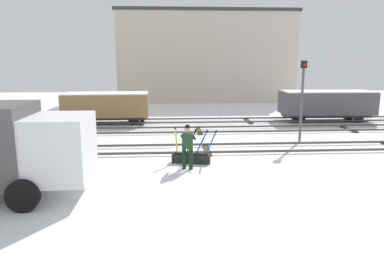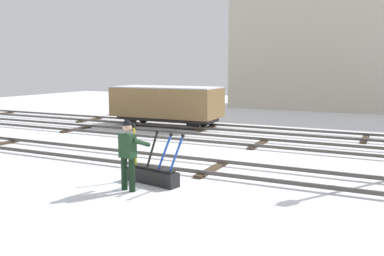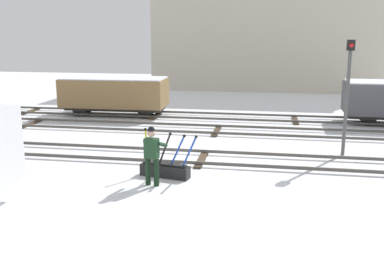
{
  "view_description": "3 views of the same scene",
  "coord_description": "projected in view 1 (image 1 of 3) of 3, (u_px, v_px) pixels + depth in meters",
  "views": [
    {
      "loc": [
        -1.65,
        -15.6,
        4.07
      ],
      "look_at": [
        -0.59,
        1.43,
        0.78
      ],
      "focal_mm": 33.49,
      "sensor_mm": 36.0,
      "label": 1
    },
    {
      "loc": [
        4.67,
        -10.76,
        2.93
      ],
      "look_at": [
        -1.61,
        1.99,
        0.87
      ],
      "focal_mm": 39.54,
      "sensor_mm": 36.0,
      "label": 2
    },
    {
      "loc": [
        2.09,
        -14.01,
        4.24
      ],
      "look_at": [
        -0.44,
        0.67,
        0.96
      ],
      "focal_mm": 40.75,
      "sensor_mm": 36.0,
      "label": 3
    }
  ],
  "objects": [
    {
      "name": "signal_post",
      "position": [
        302.0,
        93.0,
        17.47
      ],
      "size": [
        0.24,
        0.32,
        4.0
      ],
      "color": "#4C4C4C",
      "rests_on": "ground_plane"
    },
    {
      "name": "freight_car_far_end",
      "position": [
        327.0,
        103.0,
        23.74
      ],
      "size": [
        6.01,
        2.3,
        2.01
      ],
      "rotation": [
        0.0,
        0.0,
        -0.02
      ],
      "color": "#2D2B28",
      "rests_on": "ground_plane"
    },
    {
      "name": "freight_car_mid_siding",
      "position": [
        107.0,
        105.0,
        22.86
      ],
      "size": [
        5.38,
        2.37,
        1.97
      ],
      "rotation": [
        0.0,
        0.0,
        0.03
      ],
      "color": "#2D2B28",
      "rests_on": "ground_plane"
    },
    {
      "name": "switch_lever_frame",
      "position": [
        191.0,
        157.0,
        14.23
      ],
      "size": [
        1.8,
        0.65,
        1.45
      ],
      "rotation": [
        0.0,
        0.0,
        -0.19
      ],
      "color": "black",
      "rests_on": "ground_plane"
    },
    {
      "name": "track_main_line",
      "position": [
        207.0,
        148.0,
        16.14
      ],
      "size": [
        44.0,
        1.94,
        0.18
      ],
      "color": "#4C4742",
      "rests_on": "ground_plane"
    },
    {
      "name": "apartment_building",
      "position": [
        205.0,
        56.0,
        35.67
      ],
      "size": [
        17.12,
        6.01,
        8.66
      ],
      "color": "beige",
      "rests_on": "ground_plane"
    },
    {
      "name": "track_siding_near",
      "position": [
        199.0,
        130.0,
        20.41
      ],
      "size": [
        44.0,
        1.94,
        0.18
      ],
      "color": "#4C4742",
      "rests_on": "ground_plane"
    },
    {
      "name": "ground_plane",
      "position": [
        207.0,
        151.0,
        16.16
      ],
      "size": [
        60.0,
        60.0,
        0.0
      ],
      "primitive_type": "plane",
      "color": "white"
    },
    {
      "name": "track_siding_far",
      "position": [
        195.0,
        121.0,
        23.41
      ],
      "size": [
        44.0,
        1.94,
        0.18
      ],
      "color": "#4C4742",
      "rests_on": "ground_plane"
    },
    {
      "name": "perched_bird_roof_left",
      "position": [
        203.0,
        11.0,
        35.53
      ],
      "size": [
        0.17,
        0.28,
        0.13
      ],
      "rotation": [
        0.0,
        0.0,
        4.47
      ],
      "color": "#333338",
      "rests_on": "apartment_building"
    },
    {
      "name": "rail_worker",
      "position": [
        188.0,
        144.0,
        13.34
      ],
      "size": [
        0.62,
        0.71,
        1.71
      ],
      "rotation": [
        0.0,
        0.0,
        -0.19
      ],
      "color": "black",
      "rests_on": "ground_plane"
    }
  ]
}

